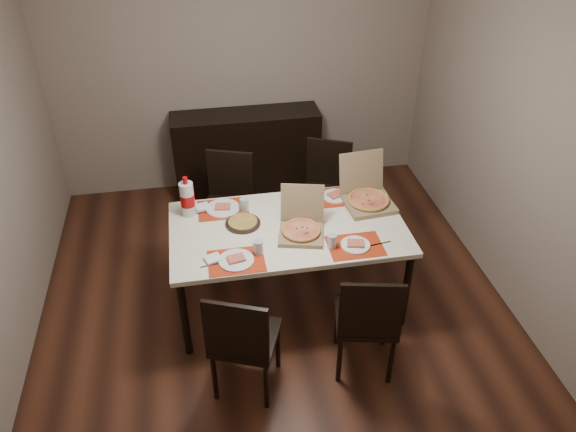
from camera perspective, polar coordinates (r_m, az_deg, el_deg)
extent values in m
cube|color=#482416|center=(4.77, -1.39, -8.73)|extent=(3.80, 4.00, 0.02)
cube|color=gray|center=(5.79, -4.83, 14.85)|extent=(3.80, 0.02, 2.60)
cube|color=gray|center=(4.62, 22.62, 6.76)|extent=(0.02, 4.00, 2.60)
cube|color=black|center=(5.93, -4.19, 6.37)|extent=(1.50, 0.40, 0.90)
cube|color=#EEE5C8|center=(4.31, 0.00, -1.31)|extent=(1.80, 1.00, 0.04)
cylinder|color=black|center=(4.19, -10.47, -10.17)|extent=(0.06, 0.06, 0.71)
cylinder|color=black|center=(4.43, 11.89, -7.38)|extent=(0.06, 0.06, 0.71)
cylinder|color=black|center=(4.85, -10.76, -2.86)|extent=(0.06, 0.06, 0.71)
cylinder|color=black|center=(5.06, 8.51, -0.81)|extent=(0.06, 0.06, 0.71)
cube|color=black|center=(3.87, -4.32, -12.21)|extent=(0.55, 0.55, 0.04)
cube|color=black|center=(3.57, -5.31, -11.67)|extent=(0.40, 0.18, 0.46)
cylinder|color=black|center=(3.98, -7.48, -15.93)|extent=(0.04, 0.04, 0.43)
cylinder|color=black|center=(3.90, -2.22, -16.87)|extent=(0.04, 0.04, 0.43)
cylinder|color=black|center=(4.20, -5.95, -12.23)|extent=(0.04, 0.04, 0.43)
cylinder|color=black|center=(4.13, -1.04, -13.03)|extent=(0.04, 0.04, 0.43)
cube|color=black|center=(4.03, 7.89, -10.20)|extent=(0.50, 0.50, 0.04)
cube|color=black|center=(3.72, 8.45, -9.56)|extent=(0.42, 0.12, 0.46)
cylinder|color=black|center=(4.06, 5.24, -14.35)|extent=(0.04, 0.04, 0.43)
cylinder|color=black|center=(4.10, 10.42, -14.29)|extent=(0.04, 0.04, 0.43)
cylinder|color=black|center=(4.30, 5.01, -10.71)|extent=(0.04, 0.04, 0.43)
cylinder|color=black|center=(4.34, 9.85, -10.69)|extent=(0.04, 0.04, 0.43)
cube|color=black|center=(5.06, -6.22, 0.73)|extent=(0.54, 0.54, 0.04)
cube|color=black|center=(5.09, -5.87, 4.25)|extent=(0.41, 0.17, 0.46)
cylinder|color=black|center=(5.30, -3.70, -0.46)|extent=(0.04, 0.04, 0.43)
cylinder|color=black|center=(5.38, -7.44, -0.10)|extent=(0.04, 0.04, 0.43)
cylinder|color=black|center=(5.02, -4.57, -2.81)|extent=(0.04, 0.04, 0.43)
cylinder|color=black|center=(5.11, -8.51, -2.39)|extent=(0.04, 0.04, 0.43)
cube|color=black|center=(5.23, 3.67, 2.08)|extent=(0.56, 0.56, 0.04)
cube|color=black|center=(5.26, 4.19, 5.46)|extent=(0.39, 0.20, 0.46)
cylinder|color=black|center=(5.48, 5.80, 0.74)|extent=(0.04, 0.04, 0.43)
cylinder|color=black|center=(5.53, 2.13, 1.27)|extent=(0.04, 0.04, 0.43)
cylinder|color=black|center=(5.19, 5.12, -1.42)|extent=(0.04, 0.04, 0.43)
cylinder|color=black|center=(5.24, 1.26, -0.84)|extent=(0.04, 0.04, 0.43)
cube|color=#BA290C|center=(3.99, -5.28, -4.58)|extent=(0.40, 0.30, 0.00)
cylinder|color=white|center=(3.99, -5.29, -4.49)|extent=(0.25, 0.25, 0.01)
cube|color=tan|center=(3.98, -5.30, -4.33)|extent=(0.14, 0.11, 0.02)
cylinder|color=#B0B1BB|center=(4.02, -3.04, -3.20)|extent=(0.07, 0.07, 0.11)
cube|color=#B2B2B7|center=(3.98, -7.49, -4.92)|extent=(0.20, 0.04, 0.00)
cube|color=white|center=(4.01, -7.63, -4.33)|extent=(0.13, 0.13, 0.02)
cube|color=#BA290C|center=(4.14, 6.84, -3.03)|extent=(0.40, 0.30, 0.00)
cylinder|color=white|center=(4.13, 6.85, -2.94)|extent=(0.22, 0.22, 0.01)
cube|color=tan|center=(4.12, 6.87, -2.78)|extent=(0.14, 0.12, 0.02)
cylinder|color=#B0B1BB|center=(4.08, 4.49, -2.56)|extent=(0.07, 0.07, 0.11)
cube|color=#B2B2B7|center=(4.18, 9.18, -2.84)|extent=(0.20, 0.04, 0.00)
cube|color=#BA290C|center=(4.53, -6.61, 0.71)|extent=(0.40, 0.30, 0.00)
cylinder|color=white|center=(4.52, -6.62, 0.79)|extent=(0.27, 0.27, 0.01)
cube|color=tan|center=(4.51, -6.63, 0.95)|extent=(0.13, 0.10, 0.02)
cylinder|color=#B0B1BB|center=(4.47, -4.46, 1.16)|extent=(0.07, 0.07, 0.11)
cube|color=#B2B2B7|center=(4.51, -8.11, 0.44)|extent=(0.20, 0.04, 0.00)
cube|color=white|center=(4.55, -8.67, 0.91)|extent=(0.13, 0.13, 0.02)
cube|color=#BA290C|center=(4.66, 4.84, 1.95)|extent=(0.40, 0.30, 0.00)
cylinder|color=white|center=(4.66, 4.85, 2.03)|extent=(0.22, 0.22, 0.01)
cube|color=tan|center=(4.65, 4.86, 2.18)|extent=(0.15, 0.13, 0.02)
cylinder|color=#B0B1BB|center=(4.52, 2.44, 1.70)|extent=(0.07, 0.07, 0.11)
cube|color=#B2B2B7|center=(4.69, 6.55, 2.07)|extent=(0.20, 0.04, 0.00)
cube|color=white|center=(4.20, -0.05, -1.96)|extent=(0.16, 0.16, 0.02)
cube|color=olive|center=(4.21, 1.34, -1.78)|extent=(0.40, 0.40, 0.03)
cube|color=olive|center=(4.25, 1.47, 1.34)|extent=(0.34, 0.15, 0.30)
cylinder|color=tan|center=(4.19, 1.35, -1.50)|extent=(0.34, 0.34, 0.02)
cube|color=olive|center=(4.58, 8.14, 1.30)|extent=(0.41, 0.41, 0.04)
cube|color=olive|center=(4.63, 7.46, 4.51)|extent=(0.38, 0.12, 0.34)
cylinder|color=tan|center=(4.57, 8.17, 1.59)|extent=(0.35, 0.35, 0.02)
cylinder|color=black|center=(4.34, -4.61, -0.75)|extent=(0.27, 0.27, 0.01)
cylinder|color=#B28F44|center=(4.33, -4.62, -0.59)|extent=(0.22, 0.22, 0.02)
imported|color=white|center=(4.42, 1.81, 0.21)|extent=(0.12, 0.12, 0.03)
cylinder|color=silver|center=(4.43, -10.18, 1.70)|extent=(0.11, 0.11, 0.28)
cylinder|color=#A00708|center=(4.43, -10.18, 1.64)|extent=(0.11, 0.11, 0.10)
cylinder|color=#A00708|center=(4.34, -10.41, 3.57)|extent=(0.04, 0.04, 0.05)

